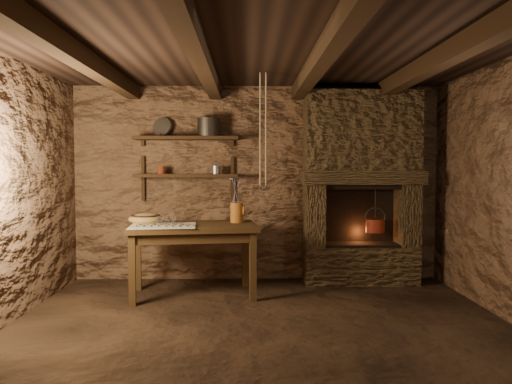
{
  "coord_description": "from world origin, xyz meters",
  "views": [
    {
      "loc": [
        -0.12,
        -4.2,
        1.42
      ],
      "look_at": [
        -0.03,
        0.9,
        1.15
      ],
      "focal_mm": 35.0,
      "sensor_mm": 36.0,
      "label": 1
    }
  ],
  "objects_px": {
    "stoneware_jug": "(237,203)",
    "work_table": "(193,257)",
    "iron_stockpot": "(209,128)",
    "red_pot": "(375,225)",
    "wooden_bowl": "(146,219)"
  },
  "relations": [
    {
      "from": "stoneware_jug",
      "to": "work_table",
      "type": "bearing_deg",
      "value": -154.39
    },
    {
      "from": "work_table",
      "to": "iron_stockpot",
      "type": "distance_m",
      "value": 1.59
    },
    {
      "from": "work_table",
      "to": "iron_stockpot",
      "type": "relative_size",
      "value": 5.45
    },
    {
      "from": "stoneware_jug",
      "to": "red_pot",
      "type": "height_order",
      "value": "stoneware_jug"
    },
    {
      "from": "wooden_bowl",
      "to": "red_pot",
      "type": "distance_m",
      "value": 2.7
    },
    {
      "from": "work_table",
      "to": "stoneware_jug",
      "type": "xyz_separation_m",
      "value": [
        0.48,
        0.15,
        0.58
      ]
    },
    {
      "from": "wooden_bowl",
      "to": "iron_stockpot",
      "type": "bearing_deg",
      "value": 38.76
    },
    {
      "from": "iron_stockpot",
      "to": "red_pot",
      "type": "height_order",
      "value": "iron_stockpot"
    },
    {
      "from": "wooden_bowl",
      "to": "work_table",
      "type": "bearing_deg",
      "value": -11.39
    },
    {
      "from": "wooden_bowl",
      "to": "iron_stockpot",
      "type": "relative_size",
      "value": 1.4
    },
    {
      "from": "work_table",
      "to": "wooden_bowl",
      "type": "height_order",
      "value": "wooden_bowl"
    },
    {
      "from": "stoneware_jug",
      "to": "iron_stockpot",
      "type": "xyz_separation_m",
      "value": [
        -0.35,
        0.49,
        0.87
      ]
    },
    {
      "from": "work_table",
      "to": "iron_stockpot",
      "type": "xyz_separation_m",
      "value": [
        0.13,
        0.64,
        1.45
      ]
    },
    {
      "from": "work_table",
      "to": "wooden_bowl",
      "type": "xyz_separation_m",
      "value": [
        -0.53,
        0.11,
        0.41
      ]
    },
    {
      "from": "stoneware_jug",
      "to": "iron_stockpot",
      "type": "height_order",
      "value": "iron_stockpot"
    }
  ]
}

